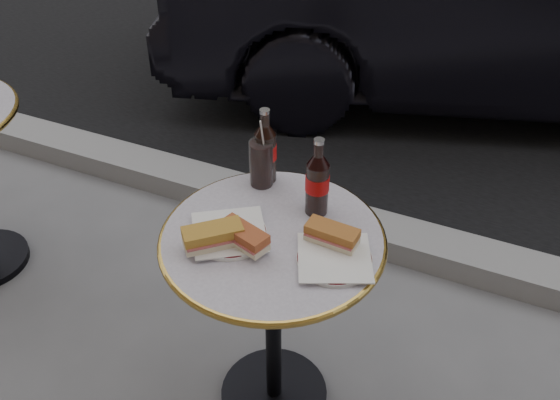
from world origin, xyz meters
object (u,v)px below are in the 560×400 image
at_px(cola_bottle_right, 318,177).
at_px(plate_left, 229,234).
at_px(bistro_table, 273,325).
at_px(plate_right, 334,259).
at_px(cola_bottle_left, 265,145).
at_px(cola_glass, 261,163).

bearing_deg(cola_bottle_right, plate_left, -131.90).
bearing_deg(bistro_table, cola_bottle_right, 64.95).
bearing_deg(bistro_table, plate_right, -7.38).
height_order(plate_left, cola_bottle_left, cola_bottle_left).
xyz_separation_m(plate_right, cola_glass, (-0.32, 0.23, 0.07)).
distance_m(bistro_table, cola_glass, 0.50).
relative_size(bistro_table, plate_left, 3.58).
distance_m(plate_left, cola_bottle_left, 0.30).
distance_m(plate_right, cola_bottle_right, 0.24).
xyz_separation_m(cola_bottle_left, cola_bottle_right, (0.20, -0.08, 0.00)).
relative_size(plate_left, plate_right, 1.04).
bearing_deg(cola_bottle_left, cola_bottle_right, -22.85).
distance_m(bistro_table, plate_left, 0.39).
bearing_deg(plate_right, bistro_table, 172.62).
height_order(plate_right, cola_bottle_left, cola_bottle_left).
distance_m(plate_left, cola_bottle_right, 0.29).
bearing_deg(cola_bottle_right, cola_bottle_left, 157.15).
xyz_separation_m(plate_right, cola_bottle_left, (-0.31, 0.25, 0.12)).
xyz_separation_m(plate_right, cola_bottle_right, (-0.12, 0.17, 0.12)).
distance_m(plate_left, cola_glass, 0.26).
bearing_deg(cola_bottle_left, plate_right, -38.94).
relative_size(plate_right, cola_bottle_right, 0.82).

